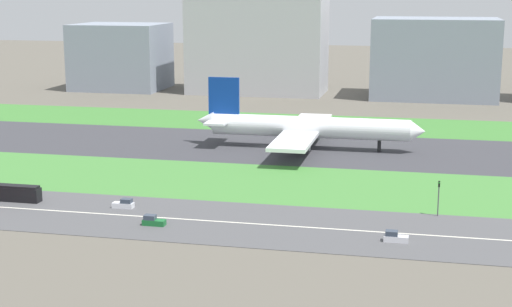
{
  "coord_description": "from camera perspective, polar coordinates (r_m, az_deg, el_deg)",
  "views": [
    {
      "loc": [
        43.66,
        -213.02,
        45.01
      ],
      "look_at": [
        5.05,
        -36.5,
        6.0
      ],
      "focal_mm": 54.2,
      "sensor_mm": 36.0,
      "label": 1
    }
  ],
  "objects": [
    {
      "name": "office_tower",
      "position": [
        328.3,
        13.03,
        6.86
      ],
      "size": [
        50.36,
        34.25,
        32.63
      ],
      "primitive_type": "cube",
      "color": "gray",
      "rests_on": "ground_plane"
    },
    {
      "name": "terminal_building",
      "position": [
        354.59,
        -9.93,
        7.07
      ],
      "size": [
        39.1,
        32.61,
        29.01
      ],
      "primitive_type": "cube",
      "color": "gray",
      "rests_on": "ground_plane"
    },
    {
      "name": "car_5",
      "position": [
        162.95,
        -9.72,
        -3.69
      ],
      "size": [
        4.4,
        1.8,
        2.0
      ],
      "color": "silver",
      "rests_on": "highway"
    },
    {
      "name": "highway_centerline",
      "position": [
        153.39,
        -4.78,
        -4.88
      ],
      "size": [
        266.0,
        0.5,
        0.01
      ],
      "primitive_type": "cube",
      "color": "silver",
      "rests_on": "highway"
    },
    {
      "name": "ground_plane",
      "position": [
        222.06,
        0.74,
        0.49
      ],
      "size": [
        800.0,
        800.0,
        0.0
      ],
      "primitive_type": "plane",
      "color": "#5B564C"
    },
    {
      "name": "car_2",
      "position": [
        142.09,
        10.21,
        -6.09
      ],
      "size": [
        4.4,
        1.8,
        2.0
      ],
      "rotation": [
        0.0,
        0.0,
        3.14
      ],
      "color": "silver",
      "rests_on": "highway"
    },
    {
      "name": "grass_median_south",
      "position": [
        183.08,
        -1.85,
        -2.04
      ],
      "size": [
        280.0,
        36.0,
        0.1
      ],
      "primitive_type": "cube",
      "color": "#427F38",
      "rests_on": "ground_plane"
    },
    {
      "name": "runway",
      "position": [
        222.05,
        0.74,
        0.5
      ],
      "size": [
        280.0,
        46.0,
        0.1
      ],
      "primitive_type": "cube",
      "color": "#38383D",
      "rests_on": "ground_plane"
    },
    {
      "name": "grass_median_north",
      "position": [
        261.64,
        2.55,
        2.28
      ],
      "size": [
        280.0,
        36.0,
        0.1
      ],
      "primitive_type": "cube",
      "color": "#3D7A33",
      "rests_on": "ground_plane"
    },
    {
      "name": "car_0",
      "position": [
        150.54,
        -7.61,
        -4.96
      ],
      "size": [
        4.4,
        1.8,
        2.0
      ],
      "rotation": [
        0.0,
        0.0,
        3.14
      ],
      "color": "#19662D",
      "rests_on": "highway"
    },
    {
      "name": "airliner",
      "position": [
        218.98,
        3.55,
        1.96
      ],
      "size": [
        65.0,
        56.0,
        19.7
      ],
      "color": "white",
      "rests_on": "runway"
    },
    {
      "name": "fuel_tank_west",
      "position": [
        379.34,
        2.63,
        6.41
      ],
      "size": [
        16.12,
        16.12,
        13.93
      ],
      "primitive_type": "cylinder",
      "color": "silver",
      "rests_on": "ground_plane"
    },
    {
      "name": "traffic_light",
      "position": [
        158.39,
        13.32,
        -3.05
      ],
      "size": [
        0.36,
        0.5,
        7.2
      ],
      "color": "#4C4C51",
      "rests_on": "highway"
    },
    {
      "name": "highway",
      "position": [
        153.41,
        -4.78,
        -4.9
      ],
      "size": [
        280.0,
        28.0,
        0.1
      ],
      "primitive_type": "cube",
      "color": "#4C4C4F",
      "rests_on": "ground_plane"
    },
    {
      "name": "bus_0",
      "position": [
        173.42,
        -17.39,
        -2.81
      ],
      "size": [
        11.6,
        2.5,
        3.5
      ],
      "color": "black",
      "rests_on": "highway"
    },
    {
      "name": "hangar_building",
      "position": [
        335.42,
        0.13,
        8.14
      ],
      "size": [
        57.84,
        29.04,
        42.68
      ],
      "primitive_type": "cube",
      "color": "#B2B2B7",
      "rests_on": "ground_plane"
    }
  ]
}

